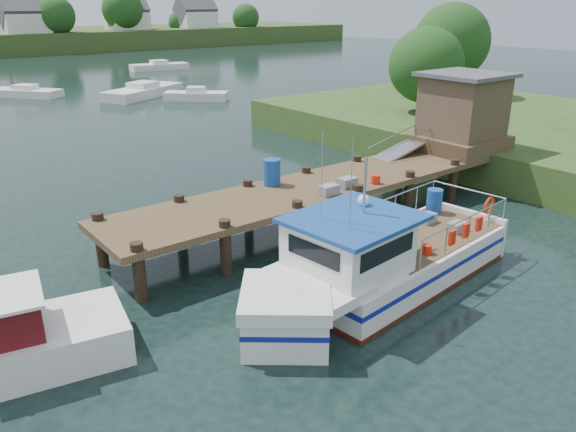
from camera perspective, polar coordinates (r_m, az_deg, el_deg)
ground_plane at (r=18.24m, az=-0.42°, el=-1.80°), size 160.00×160.00×0.00m
near_shore at (r=30.32m, az=27.10°, el=9.18°), size 16.00×30.00×7.76m
dock at (r=21.96m, az=13.28°, el=7.72°), size 16.60×3.00×4.78m
lobster_boat at (r=14.49m, az=8.92°, el=-4.87°), size 9.33×3.51×4.43m
moored_far at (r=65.79m, az=-12.95°, el=14.60°), size 6.45×3.01×1.05m
moored_b at (r=44.22m, az=-9.32°, el=11.99°), size 4.60×4.31×1.04m
moored_c at (r=46.99m, az=-14.48°, el=12.18°), size 7.66×5.63×1.16m
moored_d at (r=49.99m, az=-25.10°, el=11.31°), size 4.98×5.65×0.96m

